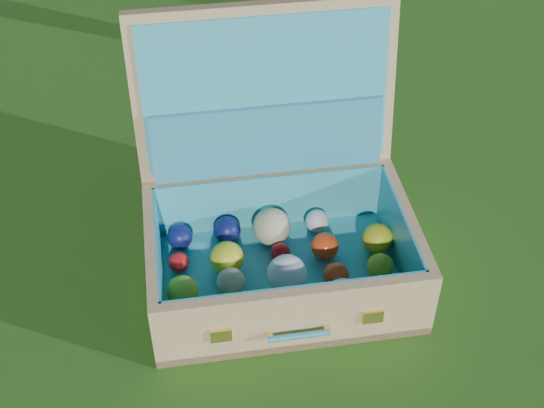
{
  "coord_description": "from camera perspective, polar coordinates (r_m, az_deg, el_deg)",
  "views": [
    {
      "loc": [
        -0.32,
        -1.12,
        1.14
      ],
      "look_at": [
        -0.02,
        -0.07,
        0.15
      ],
      "focal_mm": 50.0,
      "sensor_mm": 36.0,
      "label": 1
    }
  ],
  "objects": [
    {
      "name": "suitcase",
      "position": [
        1.49,
        0.31,
        -0.38
      ],
      "size": [
        0.57,
        0.49,
        0.49
      ],
      "rotation": [
        0.0,
        0.0,
        -0.13
      ],
      "color": "tan",
      "rests_on": "ground"
    },
    {
      "name": "ground",
      "position": [
        1.63,
        -0.11,
        -2.48
      ],
      "size": [
        60.0,
        60.0,
        0.0
      ],
      "primitive_type": "plane",
      "color": "#215114",
      "rests_on": "ground"
    }
  ]
}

